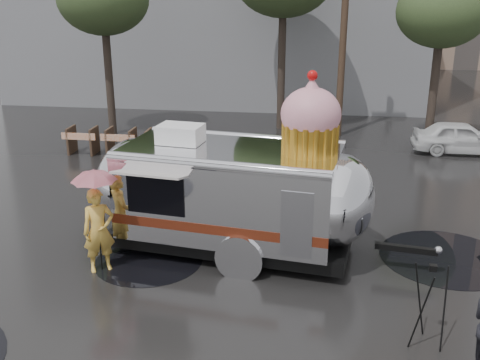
# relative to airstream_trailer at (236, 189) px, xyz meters

# --- Properties ---
(ground) EXTENTS (120.00, 120.00, 0.00)m
(ground) POSITION_rel_airstream_trailer_xyz_m (0.18, -2.67, -1.55)
(ground) COLOR black
(ground) RESTS_ON ground
(puddles) EXTENTS (13.26, 8.67, 0.01)m
(puddles) POSITION_rel_airstream_trailer_xyz_m (-1.44, -2.55, -1.55)
(puddles) COLOR black
(puddles) RESTS_ON ground
(utility_pole) EXTENTS (1.60, 0.28, 9.00)m
(utility_pole) POSITION_rel_airstream_trailer_xyz_m (2.68, 11.33, 3.07)
(utility_pole) COLOR #473323
(utility_pole) RESTS_ON ground
(tree_right) EXTENTS (3.36, 3.36, 6.42)m
(tree_right) POSITION_rel_airstream_trailer_xyz_m (6.18, 10.33, 3.50)
(tree_right) COLOR #382D26
(tree_right) RESTS_ON ground
(barricade_row) EXTENTS (4.30, 0.80, 1.00)m
(barricade_row) POSITION_rel_airstream_trailer_xyz_m (-5.37, 7.29, -1.03)
(barricade_row) COLOR #473323
(barricade_row) RESTS_ON ground
(airstream_trailer) EXTENTS (8.16, 3.45, 4.42)m
(airstream_trailer) POSITION_rel_airstream_trailer_xyz_m (0.00, 0.00, 0.00)
(airstream_trailer) COLOR silver
(airstream_trailer) RESTS_ON ground
(person_left) EXTENTS (0.82, 0.75, 1.89)m
(person_left) POSITION_rel_airstream_trailer_xyz_m (-2.81, -1.38, -0.61)
(person_left) COLOR #F0BC48
(person_left) RESTS_ON ground
(umbrella_pink) EXTENTS (1.18, 1.18, 2.35)m
(umbrella_pink) POSITION_rel_airstream_trailer_xyz_m (-2.81, -1.38, 0.40)
(umbrella_pink) COLOR pink
(umbrella_pink) RESTS_ON ground
(tripod) EXTENTS (0.59, 0.65, 1.57)m
(tripod) POSITION_rel_airstream_trailer_xyz_m (3.83, -3.23, -0.61)
(tripod) COLOR black
(tripod) RESTS_ON ground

